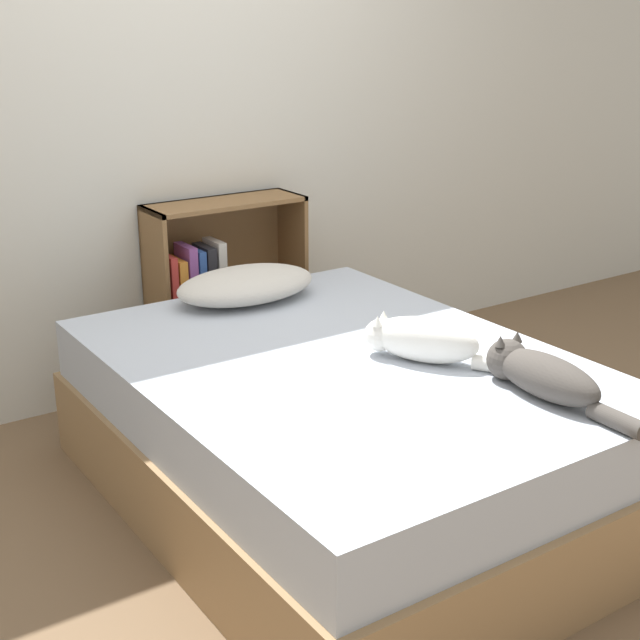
# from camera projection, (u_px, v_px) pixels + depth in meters

# --- Properties ---
(ground_plane) EXTENTS (8.00, 8.00, 0.00)m
(ground_plane) POSITION_uv_depth(u_px,v_px,m) (342.00, 499.00, 3.22)
(ground_plane) COLOR brown
(wall_back) EXTENTS (8.00, 0.06, 2.50)m
(wall_back) POSITION_uv_depth(u_px,v_px,m) (165.00, 114.00, 3.87)
(wall_back) COLOR silver
(wall_back) RESTS_ON ground_plane
(bed) EXTENTS (1.42, 1.94, 0.55)m
(bed) POSITION_uv_depth(u_px,v_px,m) (343.00, 432.00, 3.13)
(bed) COLOR #99754C
(bed) RESTS_ON ground_plane
(pillow) EXTENTS (0.60, 0.37, 0.14)m
(pillow) POSITION_uv_depth(u_px,v_px,m) (246.00, 285.00, 3.64)
(pillow) COLOR beige
(pillow) RESTS_ON bed
(cat_light) EXTENTS (0.36, 0.50, 0.16)m
(cat_light) POSITION_uv_depth(u_px,v_px,m) (421.00, 340.00, 3.01)
(cat_light) COLOR white
(cat_light) RESTS_ON bed
(cat_dark) EXTENTS (0.16, 0.60, 0.16)m
(cat_dark) POSITION_uv_depth(u_px,v_px,m) (541.00, 374.00, 2.74)
(cat_dark) COLOR #47423D
(cat_dark) RESTS_ON bed
(bookshelf) EXTENTS (0.72, 0.26, 0.87)m
(bookshelf) POSITION_uv_depth(u_px,v_px,m) (217.00, 288.00, 4.09)
(bookshelf) COLOR brown
(bookshelf) RESTS_ON ground_plane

